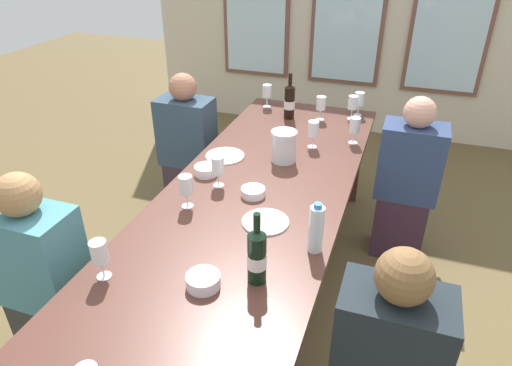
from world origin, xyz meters
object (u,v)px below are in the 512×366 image
Objects in this scene: dining_table at (254,204)px; tasting_bowl_0 at (206,170)px; wine_glass_8 at (267,92)px; tasting_bowl_1 at (203,281)px; wine_glass_2 at (313,130)px; wine_glass_7 at (355,126)px; seated_person_0 at (188,152)px; water_bottle at (316,229)px; metal_pitcher at (284,146)px; wine_glass_4 at (186,186)px; wine_bottle_1 at (289,101)px; wine_glass_0 at (359,100)px; white_plate_1 at (225,156)px; seated_person_2 at (45,285)px; wine_glass_6 at (353,104)px; wine_glass_9 at (218,167)px; seated_person_1 at (406,185)px; tasting_bowl_2 at (253,192)px; wine_bottle_0 at (257,256)px; white_plate_0 at (265,222)px; wine_glass_1 at (99,254)px; wine_glass_5 at (321,104)px.

dining_table is 21.70× the size of tasting_bowl_0.
wine_glass_8 is (-0.34, 1.27, 0.18)m from dining_table.
wine_glass_2 reaches higher than tasting_bowl_1.
seated_person_0 reaches higher than wine_glass_7.
water_bottle is 1.38× the size of wine_glass_7.
metal_pitcher is 1.09× the size of wine_glass_4.
wine_bottle_1 is 0.52m from wine_glass_0.
white_plate_1 is 0.59m from wine_glass_4.
water_bottle is (0.72, -0.71, 0.11)m from white_plate_1.
tasting_bowl_0 is at bearing -136.02° from wine_glass_7.
metal_pitcher is 0.69m from wine_bottle_1.
wine_glass_6 is at bearing 61.18° from seated_person_2.
seated_person_1 is at bearing 37.15° from wine_glass_9.
wine_glass_6 is at bearing 75.40° from tasting_bowl_2.
seated_person_1 is (0.53, 1.38, -0.34)m from wine_bottle_0.
wine_glass_4 is (-0.32, -0.64, 0.03)m from metal_pitcher.
metal_pitcher is at bearing -109.43° from wine_glass_0.
tasting_bowl_0 is 0.87m from water_bottle.
tasting_bowl_1 is at bearing -86.36° from tasting_bowl_2.
wine_glass_4 is at bearing -123.02° from wine_glass_7.
wine_bottle_1 is 1.00m from seated_person_1.
wine_glass_2 is 0.74m from wine_glass_9.
wine_glass_7 is 1.00× the size of wine_glass_8.
wine_bottle_0 reaches higher than wine_glass_7.
seated_person_1 is at bearing 43.31° from wine_glass_4.
white_plate_0 is 1.33m from seated_person_0.
wine_bottle_0 is 1.83× the size of wine_glass_1.
tasting_bowl_2 is 0.73× the size of wine_glass_5.
wine_glass_6 is (0.32, 1.23, 0.10)m from tasting_bowl_2.
tasting_bowl_1 is at bearing -102.94° from wine_glass_7.
wine_glass_4 is (0.05, -0.34, 0.09)m from tasting_bowl_0.
water_bottle is 1.27m from seated_person_2.
dining_table is 16.46× the size of wine_glass_1.
metal_pitcher reaches higher than dining_table.
tasting_bowl_1 is at bearing -92.01° from wine_glass_5.
metal_pitcher is 1.09× the size of wine_glass_7.
wine_glass_8 is at bearing 104.67° from tasting_bowl_2.
wine_glass_0 is 0.16× the size of seated_person_2.
wine_glass_5 is at bearing 84.48° from metal_pitcher.
wine_glass_4 is at bearing -143.01° from tasting_bowl_2.
tasting_bowl_1 is 2.02m from wine_glass_8.
metal_pitcher is 1.09× the size of wine_glass_9.
wine_glass_7 is 1.97m from seated_person_2.
tasting_bowl_0 reaches higher than dining_table.
wine_glass_8 is at bearing 155.51° from seated_person_1.
white_plate_0 is at bearing -56.65° from tasting_bowl_2.
wine_glass_7 is at bearing 64.23° from dining_table.
seated_person_1 reaches higher than tasting_bowl_2.
white_plate_1 is 1.36× the size of wine_glass_9.
tasting_bowl_1 reaches higher than white_plate_1.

